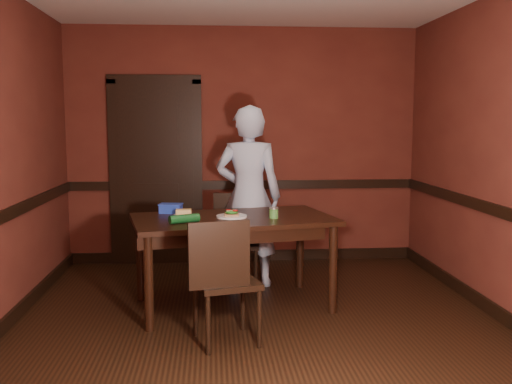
{
  "coord_description": "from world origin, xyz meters",
  "views": [
    {
      "loc": [
        -0.37,
        -4.33,
        1.63
      ],
      "look_at": [
        0.0,
        0.35,
        1.05
      ],
      "focal_mm": 40.0,
      "sensor_mm": 36.0,
      "label": 1
    }
  ],
  "objects": [
    {
      "name": "wall_right",
      "position": [
        2.0,
        0.0,
        1.35
      ],
      "size": [
        0.02,
        4.5,
        2.7
      ],
      "primitive_type": "cube",
      "color": "#59231A",
      "rests_on": "ground"
    },
    {
      "name": "sandwich_plate",
      "position": [
        -0.2,
        0.56,
        0.82
      ],
      "size": [
        0.27,
        0.27,
        0.07
      ],
      "rotation": [
        0.0,
        0.0,
        0.02
      ],
      "color": "silver",
      "rests_on": "dining_table"
    },
    {
      "name": "baseboard_left",
      "position": [
        -1.99,
        0.0,
        0.06
      ],
      "size": [
        0.03,
        4.5,
        0.12
      ],
      "primitive_type": "cube",
      "color": "black",
      "rests_on": "ground"
    },
    {
      "name": "floor",
      "position": [
        0.0,
        0.0,
        0.0
      ],
      "size": [
        4.0,
        4.5,
        0.01
      ],
      "primitive_type": "cube",
      "color": "black",
      "rests_on": "ground"
    },
    {
      "name": "baseboard_back",
      "position": [
        0.0,
        2.23,
        0.06
      ],
      "size": [
        4.0,
        0.03,
        0.12
      ],
      "primitive_type": "cube",
      "color": "black",
      "rests_on": "ground"
    },
    {
      "name": "dado_right",
      "position": [
        1.99,
        0.0,
        0.9
      ],
      "size": [
        0.03,
        4.5,
        0.1
      ],
      "primitive_type": "cube",
      "color": "black",
      "rests_on": "ground"
    },
    {
      "name": "wall_back",
      "position": [
        0.0,
        2.25,
        1.35
      ],
      "size": [
        4.0,
        0.02,
        2.7
      ],
      "primitive_type": "cube",
      "color": "#59231A",
      "rests_on": "ground"
    },
    {
      "name": "door",
      "position": [
        -1.0,
        2.22,
        1.09
      ],
      "size": [
        1.05,
        0.07,
        2.2
      ],
      "color": "black",
      "rests_on": "ground"
    },
    {
      "name": "person",
      "position": [
        -0.0,
        1.26,
        0.89
      ],
      "size": [
        0.72,
        0.53,
        1.79
      ],
      "primitive_type": "imported",
      "rotation": [
        0.0,
        0.0,
        2.97
      ],
      "color": "#AABBD7",
      "rests_on": "floor"
    },
    {
      "name": "baseboard_right",
      "position": [
        1.99,
        0.0,
        0.06
      ],
      "size": [
        0.03,
        4.5,
        0.12
      ],
      "primitive_type": "cube",
      "color": "black",
      "rests_on": "ground"
    },
    {
      "name": "wrapped_veg",
      "position": [
        -0.59,
        0.32,
        0.84
      ],
      "size": [
        0.26,
        0.18,
        0.07
      ],
      "primitive_type": "cylinder",
      "rotation": [
        0.0,
        1.57,
        0.45
      ],
      "color": "#11471C",
      "rests_on": "dining_table"
    },
    {
      "name": "sauce_jar",
      "position": [
        0.16,
        0.49,
        0.85
      ],
      "size": [
        0.08,
        0.08,
        0.1
      ],
      "rotation": [
        0.0,
        0.0,
        0.25
      ],
      "color": "#498B3A",
      "rests_on": "dining_table"
    },
    {
      "name": "wall_front",
      "position": [
        0.0,
        -2.25,
        1.35
      ],
      "size": [
        4.0,
        0.02,
        2.7
      ],
      "primitive_type": "cube",
      "color": "#59231A",
      "rests_on": "ground"
    },
    {
      "name": "dado_back",
      "position": [
        0.0,
        2.23,
        0.9
      ],
      "size": [
        4.0,
        0.03,
        0.1
      ],
      "primitive_type": "cube",
      "color": "black",
      "rests_on": "ground"
    },
    {
      "name": "chair_near",
      "position": [
        -0.27,
        -0.24,
        0.47
      ],
      "size": [
        0.54,
        0.54,
        0.95
      ],
      "primitive_type": null,
      "rotation": [
        0.0,
        0.0,
        3.4
      ],
      "color": "black",
      "rests_on": "floor"
    },
    {
      "name": "dining_table",
      "position": [
        -0.18,
        0.58,
        0.4
      ],
      "size": [
        1.87,
        1.29,
        0.8
      ],
      "primitive_type": "cube",
      "rotation": [
        0.0,
        0.0,
        0.2
      ],
      "color": "black",
      "rests_on": "floor"
    },
    {
      "name": "cheese_saucer",
      "position": [
        -0.62,
        0.68,
        0.82
      ],
      "size": [
        0.18,
        0.18,
        0.06
      ],
      "rotation": [
        0.0,
        0.0,
        -0.22
      ],
      "color": "silver",
      "rests_on": "dining_table"
    },
    {
      "name": "food_tub",
      "position": [
        -0.74,
        0.85,
        0.85
      ],
      "size": [
        0.22,
        0.17,
        0.09
      ],
      "rotation": [
        0.0,
        0.0,
        -0.18
      ],
      "color": "blue",
      "rests_on": "dining_table"
    },
    {
      "name": "chair_far",
      "position": [
        -0.12,
        1.16,
        0.46
      ],
      "size": [
        0.46,
        0.46,
        0.92
      ],
      "primitive_type": null,
      "rotation": [
        0.0,
        0.0,
        -0.07
      ],
      "color": "black",
      "rests_on": "floor"
    }
  ]
}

